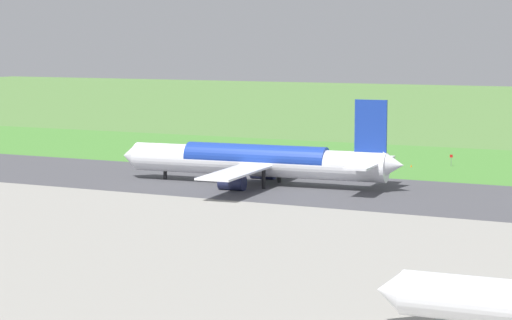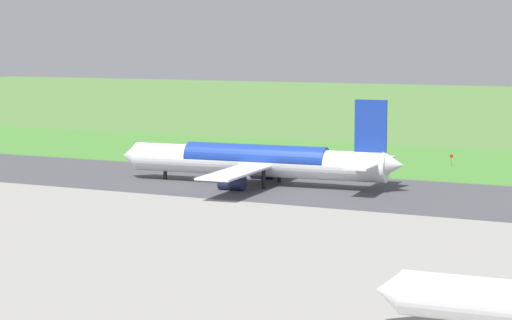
% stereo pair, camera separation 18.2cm
% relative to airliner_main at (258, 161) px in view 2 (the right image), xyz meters
% --- Properties ---
extents(ground_plane, '(800.00, 800.00, 0.00)m').
position_rel_airliner_main_xyz_m(ground_plane, '(-12.89, 0.03, -4.35)').
color(ground_plane, '#547F3D').
extents(runway_asphalt, '(600.00, 35.82, 0.06)m').
position_rel_airliner_main_xyz_m(runway_asphalt, '(-12.89, 0.03, -4.32)').
color(runway_asphalt, '#47474C').
rests_on(runway_asphalt, ground).
extents(apron_concrete, '(440.00, 110.00, 0.05)m').
position_rel_airliner_main_xyz_m(apron_concrete, '(-12.89, 72.54, -4.33)').
color(apron_concrete, gray).
rests_on(apron_concrete, ground).
extents(grass_verge_foreground, '(600.00, 80.00, 0.04)m').
position_rel_airliner_main_xyz_m(grass_verge_foreground, '(-12.89, -35.94, -4.33)').
color(grass_verge_foreground, '#478534').
rests_on(grass_verge_foreground, ground).
extents(airliner_main, '(54.15, 44.33, 15.88)m').
position_rel_airliner_main_xyz_m(airliner_main, '(0.00, 0.00, 0.00)').
color(airliner_main, white).
rests_on(airliner_main, ground).
extents(no_stopping_sign, '(0.60, 0.10, 2.46)m').
position_rel_airliner_main_xyz_m(no_stopping_sign, '(-24.47, -40.90, -2.88)').
color(no_stopping_sign, slate).
rests_on(no_stopping_sign, ground).
extents(traffic_cone_orange, '(0.40, 0.40, 0.55)m').
position_rel_airliner_main_xyz_m(traffic_cone_orange, '(-17.47, -36.05, -4.08)').
color(traffic_cone_orange, orange).
rests_on(traffic_cone_orange, ground).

